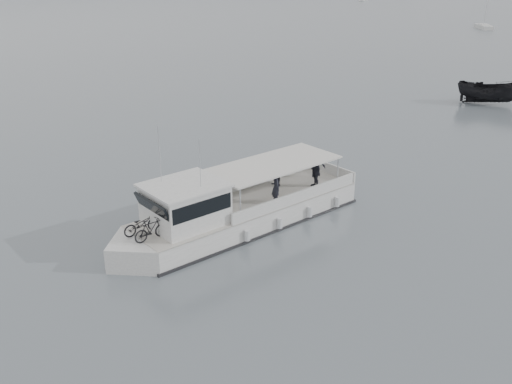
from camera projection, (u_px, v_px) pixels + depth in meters
ground at (200, 234)px, 27.89m from camera, size 1400.00×1400.00×0.00m
tour_boat at (229, 212)px, 27.93m from camera, size 14.21×3.89×5.93m
dark_motorboat at (489, 92)px, 52.24m from camera, size 4.96×5.84×2.18m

